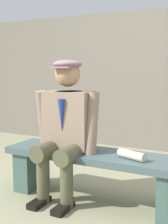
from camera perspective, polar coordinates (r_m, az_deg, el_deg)
name	(u,v)px	position (r m, az deg, el deg)	size (l,w,h in m)	color
ground_plane	(94,200)	(2.85, 1.88, -16.07)	(30.00, 30.00, 0.00)	gray
bench	(94,168)	(2.75, 1.91, -10.43)	(1.65, 0.44, 0.44)	#485B5C
seated_man	(66,124)	(2.72, -3.41, -2.32)	(0.61, 0.56, 1.25)	gray
rolled_magazine	(132,155)	(2.51, 8.87, -7.94)	(0.07, 0.07, 0.24)	beige
stadium_wall	(155,81)	(4.56, 13.12, 5.63)	(12.00, 0.24, 2.00)	slate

